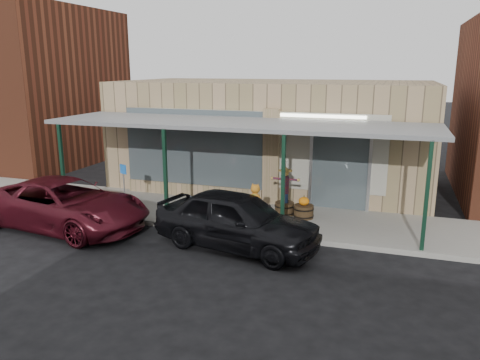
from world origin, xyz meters
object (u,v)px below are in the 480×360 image
(barrel_scarecrow, at_px, (285,199))
(car_maroon, at_px, (65,204))
(parked_sedan, at_px, (237,220))
(barrel_pumpkin, at_px, (304,210))
(handicap_sign, at_px, (124,180))

(barrel_scarecrow, height_order, car_maroon, barrel_scarecrow)
(parked_sedan, height_order, car_maroon, parked_sedan)
(car_maroon, bearing_deg, barrel_pumpkin, -60.69)
(barrel_pumpkin, height_order, car_maroon, car_maroon)
(parked_sedan, bearing_deg, barrel_pumpkin, -15.48)
(parked_sedan, xyz_separation_m, car_maroon, (-5.43, -0.12, -0.04))
(handicap_sign, xyz_separation_m, parked_sedan, (4.50, -1.70, -0.34))
(parked_sedan, relative_size, car_maroon, 0.91)
(barrel_pumpkin, distance_m, handicap_sign, 5.93)
(barrel_scarecrow, relative_size, parked_sedan, 0.33)
(barrel_pumpkin, bearing_deg, handicap_sign, -171.15)
(handicap_sign, relative_size, parked_sedan, 0.31)
(handicap_sign, bearing_deg, barrel_pumpkin, 30.84)
(barrel_scarecrow, xyz_separation_m, handicap_sign, (-5.18, -1.04, 0.44))
(barrel_scarecrow, xyz_separation_m, barrel_pumpkin, (0.64, -0.14, -0.27))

